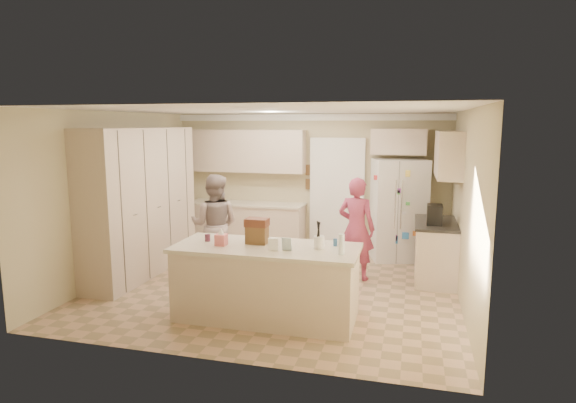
% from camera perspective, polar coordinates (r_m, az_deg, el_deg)
% --- Properties ---
extents(floor, '(5.20, 4.60, 0.02)m').
position_cam_1_polar(floor, '(7.27, -1.48, -10.25)').
color(floor, tan).
rests_on(floor, ground).
extents(ceiling, '(5.20, 4.60, 0.02)m').
position_cam_1_polar(ceiling, '(6.86, -1.57, 10.86)').
color(ceiling, white).
rests_on(ceiling, wall_back).
extents(wall_back, '(5.20, 0.02, 2.60)m').
position_cam_1_polar(wall_back, '(9.17, 2.48, 2.22)').
color(wall_back, '#C2B68D').
rests_on(wall_back, ground).
extents(wall_front, '(5.20, 0.02, 2.60)m').
position_cam_1_polar(wall_front, '(4.81, -9.19, -4.24)').
color(wall_front, '#C2B68D').
rests_on(wall_front, ground).
extents(wall_left, '(0.02, 4.60, 2.60)m').
position_cam_1_polar(wall_left, '(8.07, -19.64, 0.74)').
color(wall_left, '#C2B68D').
rests_on(wall_left, ground).
extents(wall_right, '(0.02, 4.60, 2.60)m').
position_cam_1_polar(wall_right, '(6.72, 20.39, -0.90)').
color(wall_right, '#C2B68D').
rests_on(wall_right, ground).
extents(crown_back, '(5.20, 0.08, 0.12)m').
position_cam_1_polar(crown_back, '(9.05, 2.47, 9.93)').
color(crown_back, white).
rests_on(crown_back, wall_back).
extents(pantry_bank, '(0.60, 2.60, 2.35)m').
position_cam_1_polar(pantry_bank, '(8.08, -16.98, -0.01)').
color(pantry_bank, beige).
rests_on(pantry_bank, floor).
extents(back_base_cab, '(2.20, 0.60, 0.88)m').
position_cam_1_polar(back_base_cab, '(9.33, -4.89, -3.04)').
color(back_base_cab, beige).
rests_on(back_base_cab, floor).
extents(back_countertop, '(2.24, 0.63, 0.04)m').
position_cam_1_polar(back_countertop, '(9.23, -4.95, -0.27)').
color(back_countertop, beige).
rests_on(back_countertop, back_base_cab).
extents(back_upper_cab, '(2.20, 0.35, 0.80)m').
position_cam_1_polar(back_upper_cab, '(9.25, -4.75, 5.99)').
color(back_upper_cab, beige).
rests_on(back_upper_cab, wall_back).
extents(doorway_opening, '(0.90, 0.06, 2.10)m').
position_cam_1_polar(doorway_opening, '(9.08, 5.83, 0.52)').
color(doorway_opening, black).
rests_on(doorway_opening, floor).
extents(doorway_casing, '(1.02, 0.03, 2.22)m').
position_cam_1_polar(doorway_casing, '(9.04, 5.80, 0.48)').
color(doorway_casing, white).
rests_on(doorway_casing, floor).
extents(wall_frame_upper, '(0.15, 0.02, 0.20)m').
position_cam_1_polar(wall_frame_upper, '(9.10, 2.57, 3.75)').
color(wall_frame_upper, brown).
rests_on(wall_frame_upper, wall_back).
extents(wall_frame_lower, '(0.15, 0.02, 0.20)m').
position_cam_1_polar(wall_frame_lower, '(9.13, 2.55, 2.06)').
color(wall_frame_lower, brown).
rests_on(wall_frame_lower, wall_back).
extents(refrigerator, '(1.05, 0.91, 1.80)m').
position_cam_1_polar(refrigerator, '(8.78, 12.97, -0.96)').
color(refrigerator, white).
rests_on(refrigerator, floor).
extents(fridge_seam, '(0.02, 0.02, 1.78)m').
position_cam_1_polar(fridge_seam, '(8.43, 12.89, -1.37)').
color(fridge_seam, gray).
rests_on(fridge_seam, refrigerator).
extents(fridge_dispenser, '(0.22, 0.03, 0.35)m').
position_cam_1_polar(fridge_dispenser, '(8.39, 11.45, 0.36)').
color(fridge_dispenser, black).
rests_on(fridge_dispenser, refrigerator).
extents(fridge_handle_l, '(0.02, 0.02, 0.85)m').
position_cam_1_polar(fridge_handle_l, '(8.39, 12.58, -0.37)').
color(fridge_handle_l, silver).
rests_on(fridge_handle_l, refrigerator).
extents(fridge_handle_r, '(0.02, 0.02, 0.85)m').
position_cam_1_polar(fridge_handle_r, '(8.39, 13.26, -0.39)').
color(fridge_handle_r, silver).
rests_on(fridge_handle_r, refrigerator).
extents(over_fridge_cab, '(0.95, 0.35, 0.45)m').
position_cam_1_polar(over_fridge_cab, '(8.72, 12.99, 6.91)').
color(over_fridge_cab, beige).
rests_on(over_fridge_cab, wall_back).
extents(right_base_cab, '(0.60, 1.20, 0.88)m').
position_cam_1_polar(right_base_cab, '(7.85, 17.07, -5.76)').
color(right_base_cab, beige).
rests_on(right_base_cab, floor).
extents(right_countertop, '(0.63, 1.24, 0.04)m').
position_cam_1_polar(right_countertop, '(7.75, 17.16, -2.47)').
color(right_countertop, '#2D2B28').
rests_on(right_countertop, right_base_cab).
extents(right_upper_cab, '(0.35, 1.50, 0.70)m').
position_cam_1_polar(right_upper_cab, '(7.82, 18.45, 5.35)').
color(right_upper_cab, beige).
rests_on(right_upper_cab, wall_right).
extents(coffee_maker, '(0.22, 0.28, 0.30)m').
position_cam_1_polar(coffee_maker, '(7.52, 16.97, -1.48)').
color(coffee_maker, black).
rests_on(coffee_maker, right_countertop).
extents(island_base, '(2.20, 0.90, 0.88)m').
position_cam_1_polar(island_base, '(6.08, -2.57, -9.73)').
color(island_base, beige).
rests_on(island_base, floor).
extents(island_top, '(2.28, 0.96, 0.05)m').
position_cam_1_polar(island_top, '(5.94, -2.60, -5.53)').
color(island_top, beige).
rests_on(island_top, island_base).
extents(utensil_crock, '(0.13, 0.13, 0.15)m').
position_cam_1_polar(utensil_crock, '(5.81, 3.69, -4.86)').
color(utensil_crock, white).
rests_on(utensil_crock, island_top).
extents(tissue_box, '(0.13, 0.13, 0.14)m').
position_cam_1_polar(tissue_box, '(6.01, -7.92, -4.51)').
color(tissue_box, '#E46E74').
rests_on(tissue_box, island_top).
extents(tissue_plume, '(0.08, 0.08, 0.08)m').
position_cam_1_polar(tissue_plume, '(5.99, -7.95, -3.48)').
color(tissue_plume, white).
rests_on(tissue_plume, tissue_box).
extents(dollhouse_body, '(0.26, 0.18, 0.22)m').
position_cam_1_polar(dollhouse_body, '(6.05, -3.69, -3.96)').
color(dollhouse_body, brown).
rests_on(dollhouse_body, island_top).
extents(dollhouse_roof, '(0.28, 0.20, 0.10)m').
position_cam_1_polar(dollhouse_roof, '(6.01, -3.71, -2.48)').
color(dollhouse_roof, '#592D1E').
rests_on(dollhouse_roof, dollhouse_body).
extents(jam_jar, '(0.07, 0.07, 0.09)m').
position_cam_1_polar(jam_jar, '(6.25, -9.52, -4.26)').
color(jam_jar, '#59263F').
rests_on(jam_jar, island_top).
extents(greeting_card_a, '(0.12, 0.06, 0.16)m').
position_cam_1_polar(greeting_card_a, '(5.69, -1.76, -5.10)').
color(greeting_card_a, white).
rests_on(greeting_card_a, island_top).
extents(greeting_card_b, '(0.12, 0.05, 0.16)m').
position_cam_1_polar(greeting_card_b, '(5.70, -0.16, -5.08)').
color(greeting_card_b, silver).
rests_on(greeting_card_b, island_top).
extents(water_bottle, '(0.07, 0.07, 0.24)m').
position_cam_1_polar(water_bottle, '(5.56, 6.35, -5.06)').
color(water_bottle, silver).
rests_on(water_bottle, island_top).
extents(shaker_salt, '(0.05, 0.05, 0.09)m').
position_cam_1_polar(shaker_salt, '(5.95, 5.61, -4.84)').
color(shaker_salt, '#305D94').
rests_on(shaker_salt, island_top).
extents(shaker_pepper, '(0.05, 0.05, 0.09)m').
position_cam_1_polar(shaker_pepper, '(5.94, 6.28, -4.88)').
color(shaker_pepper, '#305D94').
rests_on(shaker_pepper, island_top).
extents(teen_boy, '(0.86, 0.71, 1.63)m').
position_cam_1_polar(teen_boy, '(7.79, -8.69, -2.76)').
color(teen_boy, gray).
rests_on(teen_boy, floor).
extents(teen_girl, '(0.65, 0.49, 1.60)m').
position_cam_1_polar(teen_girl, '(7.55, 8.10, -3.19)').
color(teen_girl, '#AA396E').
rests_on(teen_girl, floor).
extents(fridge_magnets, '(0.76, 0.02, 1.44)m').
position_cam_1_polar(fridge_magnets, '(8.42, 12.89, -1.38)').
color(fridge_magnets, tan).
rests_on(fridge_magnets, refrigerator).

